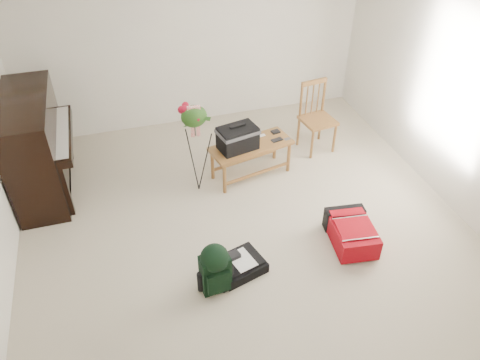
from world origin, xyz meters
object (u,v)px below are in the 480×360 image
object	(u,v)px
piano	(37,148)
green_backpack	(215,267)
red_suitcase	(349,230)
flower_stand	(196,150)
bench	(241,139)
black_duffel	(239,265)
dining_chair	(317,118)

from	to	relation	value
piano	green_backpack	xyz separation A→B (m)	(1.64, -2.18, -0.28)
piano	red_suitcase	xyz separation A→B (m)	(3.23, -1.94, -0.45)
piano	flower_stand	distance (m)	1.92
bench	green_backpack	distance (m)	1.90
black_duffel	flower_stand	bearing A→B (deg)	78.58
piano	black_duffel	bearing A→B (deg)	-46.10
red_suitcase	flower_stand	xyz separation A→B (m)	(-1.41, 1.36, 0.46)
piano	bench	world-z (taller)	piano
piano	red_suitcase	bearing A→B (deg)	-30.95
green_backpack	dining_chair	bearing A→B (deg)	41.48
piano	flower_stand	size ratio (longest dim) A/B	1.22
dining_chair	green_backpack	world-z (taller)	dining_chair
red_suitcase	flower_stand	distance (m)	2.01
black_duffel	green_backpack	world-z (taller)	green_backpack
dining_chair	red_suitcase	world-z (taller)	dining_chair
red_suitcase	flower_stand	size ratio (longest dim) A/B	0.56
black_duffel	bench	bearing A→B (deg)	56.73
dining_chair	red_suitcase	xyz separation A→B (m)	(-0.39, -1.83, -0.33)
bench	flower_stand	size ratio (longest dim) A/B	0.91
piano	dining_chair	bearing A→B (deg)	-1.72
black_duffel	green_backpack	size ratio (longest dim) A/B	1.00
black_duffel	dining_chair	bearing A→B (deg)	32.71
black_duffel	green_backpack	distance (m)	0.41
dining_chair	green_backpack	size ratio (longest dim) A/B	1.71
bench	green_backpack	bearing A→B (deg)	-126.86
bench	dining_chair	distance (m)	1.25
piano	flower_stand	bearing A→B (deg)	-17.61
red_suitcase	bench	bearing A→B (deg)	126.00
piano	black_duffel	size ratio (longest dim) A/B	2.62
piano	green_backpack	distance (m)	2.74
piano	flower_stand	xyz separation A→B (m)	(1.83, -0.58, 0.00)
flower_stand	red_suitcase	bearing A→B (deg)	-39.42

